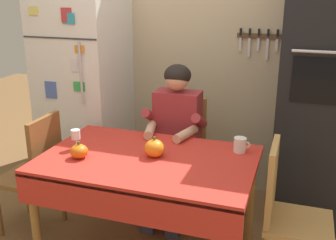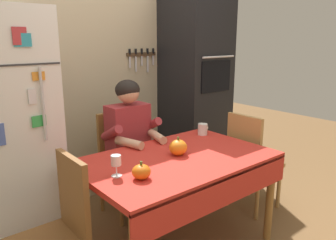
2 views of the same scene
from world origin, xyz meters
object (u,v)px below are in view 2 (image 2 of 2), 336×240
object	(u,v)px
seated_person	(132,139)
pumpkin_medium	(178,147)
wall_oven	(195,88)
chair_left_side	(59,228)
chair_behind_person	(122,158)
wine_glass	(116,162)
chair_right_side	(250,158)
pumpkin_large	(141,172)
coffee_mug	(203,129)
dining_table	(179,169)
refrigerator	(3,134)

from	to	relation	value
seated_person	pumpkin_medium	xyz separation A→B (m)	(0.04, -0.55, 0.06)
wall_oven	chair_left_side	world-z (taller)	wall_oven
chair_behind_person	wine_glass	distance (m)	1.00
chair_right_side	pumpkin_large	distance (m)	1.36
chair_left_side	coffee_mug	bearing A→B (deg)	10.82
chair_behind_person	seated_person	world-z (taller)	seated_person
wall_oven	seated_person	size ratio (longest dim) A/B	1.69
chair_left_side	coffee_mug	distance (m)	1.51
dining_table	chair_right_side	world-z (taller)	chair_right_side
refrigerator	chair_left_side	world-z (taller)	refrigerator
refrigerator	coffee_mug	distance (m)	1.62
wall_oven	chair_left_side	distance (m)	2.21
dining_table	pumpkin_medium	bearing A→B (deg)	53.91
wall_oven	coffee_mug	distance (m)	0.83
refrigerator	chair_right_side	xyz separation A→B (m)	(1.85, -0.85, -0.39)
chair_right_side	pumpkin_medium	size ratio (longest dim) A/B	6.69
coffee_mug	chair_right_side	bearing A→B (deg)	-38.71
pumpkin_large	chair_left_side	bearing A→B (deg)	161.30
chair_behind_person	pumpkin_large	world-z (taller)	chair_behind_person
chair_behind_person	pumpkin_large	distance (m)	1.05
wall_oven	dining_table	world-z (taller)	wall_oven
seated_person	chair_right_side	bearing A→B (deg)	-32.16
pumpkin_medium	dining_table	bearing A→B (deg)	-126.09
dining_table	seated_person	world-z (taller)	seated_person
wine_glass	pumpkin_large	bearing A→B (deg)	-52.86
wine_glass	pumpkin_medium	distance (m)	0.56
coffee_mug	pumpkin_large	bearing A→B (deg)	-155.81
wall_oven	chair_right_side	xyz separation A→B (m)	(-0.15, -0.89, -0.54)
coffee_mug	pumpkin_medium	distance (m)	0.58
seated_person	chair_left_side	size ratio (longest dim) A/B	1.34
chair_behind_person	wine_glass	xyz separation A→B (m)	(-0.52, -0.79, 0.33)
chair_left_side	pumpkin_large	size ratio (longest dim) A/B	7.91
dining_table	pumpkin_medium	distance (m)	0.16
dining_table	coffee_mug	bearing A→B (deg)	29.10
seated_person	pumpkin_large	distance (m)	0.85
dining_table	wine_glass	bearing A→B (deg)	179.99
dining_table	chair_left_side	size ratio (longest dim) A/B	1.51
wall_oven	chair_behind_person	bearing A→B (deg)	-172.96
wine_glass	pumpkin_large	size ratio (longest dim) A/B	1.19
coffee_mug	pumpkin_medium	bearing A→B (deg)	-153.46
refrigerator	coffee_mug	xyz separation A→B (m)	(1.51, -0.57, -0.11)
chair_behind_person	wine_glass	bearing A→B (deg)	-123.17
dining_table	pumpkin_large	world-z (taller)	pumpkin_large
pumpkin_large	refrigerator	bearing A→B (deg)	117.48
refrigerator	wall_oven	size ratio (longest dim) A/B	0.86
chair_left_side	chair_behind_person	bearing A→B (deg)	40.31
seated_person	pumpkin_medium	size ratio (longest dim) A/B	8.96
seated_person	refrigerator	bearing A→B (deg)	163.56
wine_glass	pumpkin_medium	bearing A→B (deg)	5.11
chair_left_side	wine_glass	xyz separation A→B (m)	(0.38, -0.03, 0.33)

